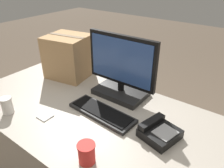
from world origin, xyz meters
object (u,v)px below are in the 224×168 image
monitor (121,73)px  desk_phone (159,132)px  keyboard (102,112)px  sticky_note_pad (45,116)px  paper_cup_left (7,105)px  paper_cup_right (87,153)px  cardboard_box (68,56)px

monitor → desk_phone: bearing=-29.9°
monitor → keyboard: size_ratio=1.13×
keyboard → sticky_note_pad: (-0.26, -0.23, -0.01)m
keyboard → monitor: bearing=102.3°
sticky_note_pad → paper_cup_left: bearing=-153.3°
keyboard → paper_cup_left: 0.59m
desk_phone → paper_cup_right: 0.41m
keyboard → cardboard_box: size_ratio=1.23×
paper_cup_left → cardboard_box: bearing=97.4°
paper_cup_left → paper_cup_right: 0.66m
cardboard_box → monitor: bearing=-0.5°
monitor → paper_cup_right: 0.65m
monitor → sticky_note_pad: monitor is taller
monitor → paper_cup_left: 0.76m
monitor → keyboard: (0.04, -0.27, -0.16)m
keyboard → paper_cup_right: bearing=-58.3°
keyboard → desk_phone: 0.37m
sticky_note_pad → desk_phone: bearing=21.9°
paper_cup_left → cardboard_box: cardboard_box is taller
keyboard → paper_cup_right: paper_cup_right is taller
desk_phone → sticky_note_pad: 0.69m
paper_cup_right → paper_cup_left: bearing=-179.4°
keyboard → sticky_note_pad: keyboard is taller
monitor → sticky_note_pad: 0.57m
cardboard_box → sticky_note_pad: 0.60m
cardboard_box → paper_cup_left: bearing=-82.6°
paper_cup_right → sticky_note_pad: size_ratio=1.35×
desk_phone → paper_cup_left: (-0.86, -0.37, 0.02)m
desk_phone → paper_cup_right: bearing=-104.9°
keyboard → paper_cup_left: bearing=-141.5°
paper_cup_left → sticky_note_pad: 0.25m
desk_phone → paper_cup_left: bearing=-143.2°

